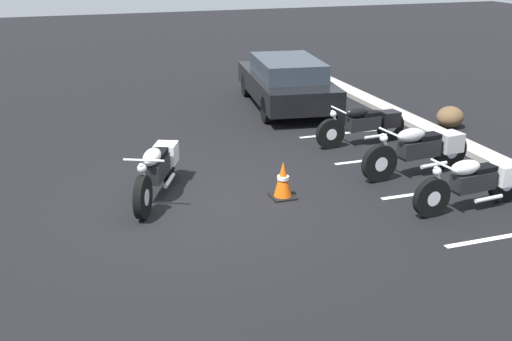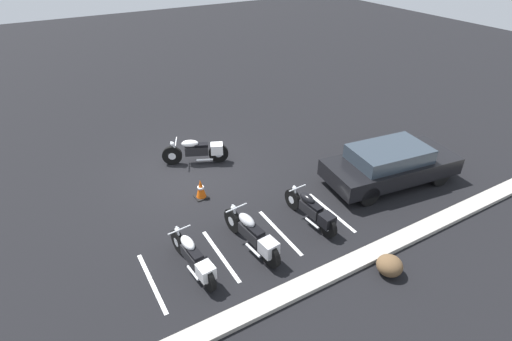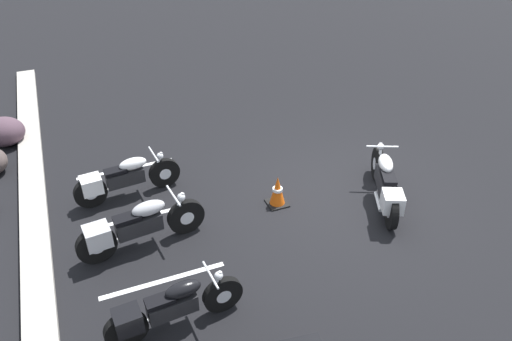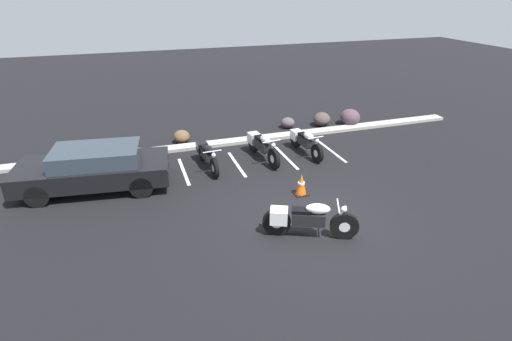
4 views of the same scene
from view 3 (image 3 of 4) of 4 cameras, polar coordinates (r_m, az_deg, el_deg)
ground at (r=10.48m, az=10.04°, el=-2.45°), size 60.00×60.00×0.00m
motorcycle_white_featured at (r=10.06m, az=14.62°, el=-1.47°), size 2.14×1.12×0.90m
parked_bike_0 at (r=7.60m, az=-10.00°, el=-15.23°), size 0.59×2.12×0.83m
parked_bike_1 at (r=8.97m, az=-13.64°, el=-6.24°), size 0.69×2.32×0.91m
parked_bike_2 at (r=10.28m, az=-15.05°, el=-0.90°), size 0.61×2.16×0.85m
concrete_curb at (r=9.35m, az=-23.76°, el=-10.19°), size 18.00×0.50×0.12m
landscape_rock_2 at (r=13.17m, az=-26.90°, el=3.98°), size 1.06×1.16×0.68m
traffic_cone at (r=9.84m, az=2.47°, el=-2.41°), size 0.40×0.40×0.64m
stall_line_1 at (r=8.60m, az=-10.54°, el=-12.28°), size 0.10×2.10×0.00m
stall_line_2 at (r=9.93m, az=-12.92°, el=-5.17°), size 0.10×2.10×0.00m
stall_line_3 at (r=11.40m, az=-14.68°, el=0.18°), size 0.10×2.10×0.00m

